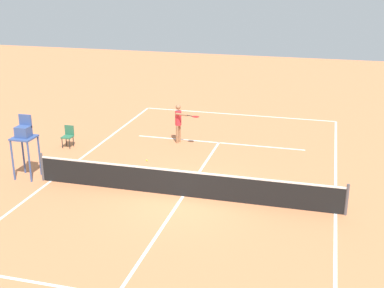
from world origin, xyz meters
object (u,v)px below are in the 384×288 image
object	(u,v)px
tennis_ball	(147,160)
courtside_chair_mid	(68,135)
player_serving	(179,120)
umpire_chair	(24,137)

from	to	relation	value
tennis_ball	courtside_chair_mid	distance (m)	4.04
player_serving	umpire_chair	distance (m)	6.92
player_serving	courtside_chair_mid	size ratio (longest dim) A/B	1.87
tennis_ball	umpire_chair	size ratio (longest dim) A/B	0.03
player_serving	courtside_chair_mid	world-z (taller)	player_serving
umpire_chair	courtside_chair_mid	size ratio (longest dim) A/B	2.54
tennis_ball	umpire_chair	bearing A→B (deg)	35.95
player_serving	umpire_chair	bearing A→B (deg)	-25.26
umpire_chair	courtside_chair_mid	distance (m)	3.68
player_serving	tennis_ball	size ratio (longest dim) A/B	26.09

